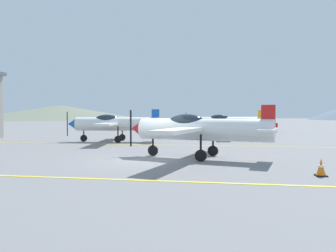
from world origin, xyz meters
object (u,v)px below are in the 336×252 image
object	(u,v)px
car_sedan	(259,125)
airplane_near	(198,129)
airplane_mid	(114,123)
traffic_cone_side	(321,168)
airplane_far	(226,122)

from	to	relation	value
car_sedan	airplane_near	bearing A→B (deg)	-102.52
airplane_mid	car_sedan	xyz separation A→B (m)	(12.75, 17.58, -0.55)
airplane_near	airplane_mid	bearing A→B (deg)	129.64
airplane_near	traffic_cone_side	size ratio (longest dim) A/B	13.95
airplane_mid	airplane_near	bearing A→B (deg)	-50.36
airplane_mid	traffic_cone_side	distance (m)	16.69
airplane_far	traffic_cone_side	bearing A→B (deg)	-81.14
airplane_mid	car_sedan	world-z (taller)	airplane_mid
airplane_mid	airplane_far	xyz separation A→B (m)	(8.50, 5.96, 0.00)
airplane_far	car_sedan	world-z (taller)	airplane_far
airplane_far	traffic_cone_side	world-z (taller)	airplane_far
airplane_mid	airplane_far	size ratio (longest dim) A/B	1.00
airplane_near	car_sedan	bearing A→B (deg)	77.48
car_sedan	traffic_cone_side	distance (m)	29.83
airplane_far	airplane_near	bearing A→B (deg)	-96.05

